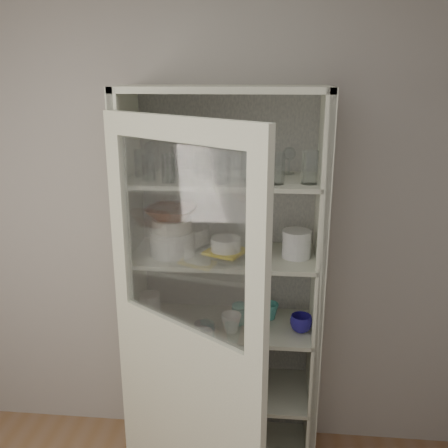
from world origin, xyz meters
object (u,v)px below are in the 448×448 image
Objects in this scene: plate_stack_front at (173,242)px; measuring_cups at (203,326)px; plate_stack_back at (188,235)px; cream_dish at (186,379)px; cupboard_door at (184,370)px; goblet_2 at (246,158)px; pantry_cabinet at (225,304)px; yellow_trivet at (226,251)px; goblet_3 at (289,159)px; cream_bowl at (172,225)px; mug_white at (231,323)px; white_canister at (150,306)px; terracotta_bowl at (172,213)px; mug_teal at (269,311)px; white_ramekin at (226,244)px; goblet_0 at (151,155)px; mug_blue at (301,323)px; tin_box at (231,384)px; goblet_1 at (212,158)px; teal_jar at (240,314)px; glass_platter at (226,254)px; grey_bowl_stack at (296,244)px.

measuring_cups is (0.16, -0.05, -0.45)m from plate_stack_front.
cream_dish is (-0.01, -0.13, -0.82)m from plate_stack_back.
cupboard_door reaches higher than goblet_2.
pantry_cabinet is 11.57× the size of yellow_trivet.
goblet_3 is 0.68m from cream_bowl.
mug_white is (0.31, -0.06, -0.51)m from cream_bowl.
measuring_cups is 0.65× the size of white_canister.
terracotta_bowl is 0.62m from measuring_cups.
white_ramekin is at bearing -163.64° from mug_teal.
goblet_0 reaches higher than goblet_3.
plate_stack_front reaches higher than mug_white.
mug_blue is (0.67, -0.02, -0.51)m from cream_bowl.
pantry_cabinet is 0.48m from plate_stack_front.
goblet_2 is at bearing 19.12° from cream_bowl.
goblet_3 is 1.55× the size of mug_teal.
goblet_3 is 0.54m from white_ramekin.
measuring_cups is at bearing -139.38° from goblet_2.
goblet_2 is 1.80× the size of measuring_cups.
cream_dish is at bearing -179.53° from mug_teal.
mug_blue is (0.40, -0.02, -0.42)m from white_ramekin.
mug_teal is at bearing 22.63° from tin_box.
plate_stack_front is at bearing -146.87° from cream_dish.
goblet_2 is 0.22m from goblet_3.
goblet_1 is (0.06, 0.55, 0.87)m from cupboard_door.
white_ramekin is (0.28, -0.00, -0.15)m from terracotta_bowl.
cupboard_door is 8.06× the size of terracotta_bowl.
plate_stack_back is at bearing 3.24° from goblet_0.
terracotta_bowl is (-0.13, 0.45, 0.61)m from cupboard_door.
goblet_2 is at bearing 77.34° from teal_jar.
white_ramekin is 0.42m from mug_white.
plate_stack_front is 0.47m from measuring_cups.
plate_stack_front is (-0.13, 0.45, 0.45)m from cupboard_door.
goblet_0 is 0.70× the size of terracotta_bowl.
glass_platter is 0.78m from tin_box.
teal_jar is at bearing 168.11° from mug_blue.
cream_bowl reaches higher than grey_bowl_stack.
goblet_2 reaches higher than mug_teal.
terracotta_bowl reaches higher than mug_blue.
mug_teal is at bearing 24.85° from white_ramekin.
goblet_1 is at bearing 174.68° from pantry_cabinet.
cream_dish is at bearing 178.71° from grey_bowl_stack.
grey_bowl_stack is at bearing -69.66° from goblet_3.
mug_blue is at bearing -25.49° from goblet_2.
goblet_1 is 0.85m from teal_jar.
cream_bowl is 0.73m from mug_teal.
cupboard_door is at bearing -96.47° from goblet_1.
goblet_2 is 0.87× the size of tin_box.
goblet_3 is 1.36m from cream_dish.
yellow_trivet is at bearing -0.73° from terracotta_bowl.
cupboard_door is at bearing -132.93° from mug_teal.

